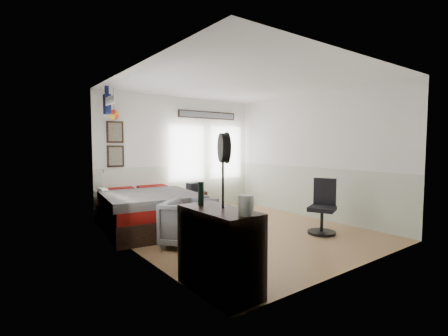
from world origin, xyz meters
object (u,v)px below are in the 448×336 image
at_px(dresser, 219,250).
at_px(armchair, 190,223).
at_px(task_chair, 323,211).
at_px(nightstand, 195,202).
at_px(bed, 147,210).

bearing_deg(dresser, armchair, 70.19).
distance_m(dresser, armchair, 1.66).
xyz_separation_m(armchair, task_chair, (2.27, -0.81, 0.04)).
bearing_deg(task_chair, dresser, 170.79).
distance_m(nightstand, task_chair, 3.08).
height_order(bed, armchair, armchair).
bearing_deg(bed, nightstand, 34.19).
height_order(armchair, task_chair, task_chair).
bearing_deg(bed, dresser, -90.64).
distance_m(bed, nightstand, 1.70).
distance_m(armchair, nightstand, 2.56).
bearing_deg(armchair, bed, 53.60).
distance_m(dresser, task_chair, 2.93).
bearing_deg(nightstand, armchair, -110.46).
height_order(nightstand, task_chair, task_chair).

